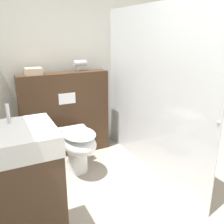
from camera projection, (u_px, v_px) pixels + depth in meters
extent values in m
cube|color=silver|center=(74.00, 61.00, 3.49)|extent=(8.00, 0.06, 2.50)
cube|color=#3D2819|center=(66.00, 114.00, 3.40)|extent=(1.18, 0.23, 1.14)
cube|color=white|center=(67.00, 99.00, 3.22)|extent=(0.22, 0.01, 0.14)
cube|color=silver|center=(150.00, 93.00, 2.90)|extent=(0.01, 2.06, 1.94)
sphere|color=#B2B2B7|center=(219.00, 122.00, 2.06)|extent=(0.04, 0.04, 0.04)
cylinder|color=white|center=(78.00, 157.00, 3.04)|extent=(0.24, 0.24, 0.38)
ellipsoid|color=white|center=(79.00, 144.00, 2.90)|extent=(0.38, 0.51, 0.23)
ellipsoid|color=white|center=(79.00, 134.00, 2.86)|extent=(0.37, 0.50, 0.02)
cube|color=white|center=(72.00, 132.00, 3.13)|extent=(0.35, 0.12, 0.13)
cube|color=#473323|center=(21.00, 205.00, 1.81)|extent=(0.55, 0.51, 0.89)
cube|color=white|center=(13.00, 140.00, 1.65)|extent=(0.56, 0.52, 0.14)
cylinder|color=silver|center=(8.00, 114.00, 1.73)|extent=(0.02, 0.02, 0.14)
cylinder|color=#B7B7BC|center=(80.00, 63.00, 3.32)|extent=(0.17, 0.08, 0.08)
cone|color=#B7B7BC|center=(87.00, 63.00, 3.36)|extent=(0.03, 0.07, 0.07)
cylinder|color=#B7B7BC|center=(78.00, 67.00, 3.32)|extent=(0.03, 0.03, 0.10)
cube|color=tan|center=(34.00, 71.00, 3.05)|extent=(0.20, 0.18, 0.08)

